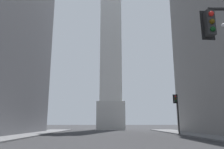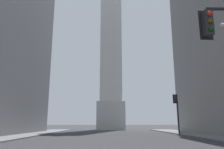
# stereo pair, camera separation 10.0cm
# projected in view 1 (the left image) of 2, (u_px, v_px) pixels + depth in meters

# --- Properties ---
(obelisk) EXTENTS (7.03, 7.03, 60.61)m
(obelisk) POSITION_uv_depth(u_px,v_px,m) (111.00, 25.00, 61.39)
(obelisk) COLOR silver
(obelisk) RESTS_ON ground_plane
(traffic_light_mid_right) EXTENTS (0.79, 0.51, 5.85)m
(traffic_light_mid_right) POSITION_uv_depth(u_px,v_px,m) (177.00, 108.00, 31.92)
(traffic_light_mid_right) COLOR black
(traffic_light_mid_right) RESTS_ON ground_plane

